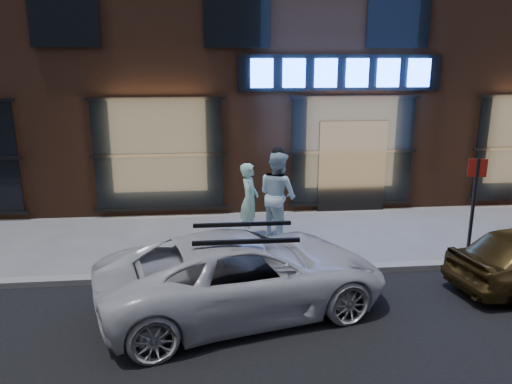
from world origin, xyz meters
TOP-DOWN VIEW (x-y plane):
  - ground at (0.00, 0.00)m, footprint 90.00×90.00m
  - curb at (0.00, 0.00)m, footprint 60.00×0.25m
  - storefront_building at (-0.00, 7.99)m, footprint 30.20×8.28m
  - man_bowtie at (-2.86, 2.19)m, footprint 0.55×0.70m
  - man_cap at (-2.23, 2.10)m, footprint 1.16×1.22m
  - white_suv at (-3.24, -1.29)m, footprint 5.00×3.21m
  - sign_post at (1.26, 0.10)m, footprint 0.34×0.11m

SIDE VIEW (x-z plane):
  - ground at x=0.00m, z-range 0.00..0.00m
  - curb at x=0.00m, z-range 0.00..0.12m
  - white_suv at x=-3.24m, z-range 0.00..1.28m
  - man_bowtie at x=-2.86m, z-range 0.00..1.70m
  - man_cap at x=-2.23m, z-range 0.00..1.98m
  - sign_post at x=1.26m, z-range 0.23..2.38m
  - storefront_building at x=0.00m, z-range 0.00..10.30m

